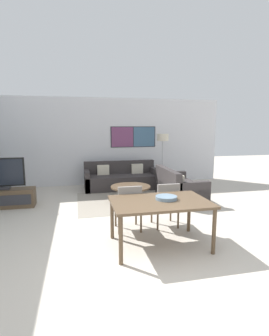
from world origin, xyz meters
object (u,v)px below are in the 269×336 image
coffee_table (131,190)px  floor_lamp (163,141)px  sofa_main (121,179)px  dining_chair_left (129,205)px  tv_console (3,198)px  dining_table (160,205)px  fruit_bowl (166,197)px  television (1,174)px  sofa_side (178,189)px  dining_chair_centre (166,201)px

coffee_table → floor_lamp: (1.37, 1.56, 1.14)m
sofa_main → dining_chair_left: bearing=-97.3°
tv_console → dining_table: (2.98, -2.72, 0.45)m
tv_console → floor_lamp: size_ratio=0.87×
coffee_table → fruit_bowl: (0.05, -2.57, 0.49)m
dining_chair_left → floor_lamp: 4.04m
tv_console → television: size_ratio=1.37×
fruit_bowl → dining_chair_left: bearing=126.7°
coffee_table → dining_chair_left: (-0.44, -1.93, 0.21)m
sofa_side → floor_lamp: bearing=-4.5°
sofa_main → floor_lamp: (1.37, 0.10, 1.16)m
coffee_table → dining_chair_left: size_ratio=1.18×
television → sofa_side: bearing=-2.6°
dining_table → sofa_main: bearing=89.0°
sofa_main → dining_chair_centre: bearing=-85.0°
tv_console → dining_chair_left: (2.62, -2.02, 0.28)m
dining_chair_centre → dining_chair_left: bearing=-176.8°
tv_console → sofa_side: size_ratio=0.90×
sofa_main → dining_chair_left: (-0.44, -3.39, 0.23)m
tv_console → floor_lamp: bearing=18.3°
sofa_side → fruit_bowl: (-1.19, -2.47, 0.50)m
dining_chair_centre → floor_lamp: floor_lamp is taller
sofa_main → dining_table: 4.11m
dining_chair_left → floor_lamp: (1.81, 3.49, 0.93)m
coffee_table → sofa_side: bearing=-4.7°
sofa_main → tv_console: bearing=-155.8°
television → dining_chair_centre: 3.90m
television → fruit_bowl: size_ratio=3.05×
television → fruit_bowl: bearing=-40.7°
dining_chair_left → fruit_bowl: (0.48, -0.65, 0.28)m
television → floor_lamp: 4.70m
sofa_main → dining_chair_centre: 3.37m
sofa_side → fruit_bowl: sofa_side is taller
television → dining_table: size_ratio=0.69×
fruit_bowl → floor_lamp: size_ratio=0.21×
fruit_bowl → floor_lamp: 4.39m
dining_chair_left → dining_chair_centre: bearing=3.2°
sofa_side → television: bearing=87.4°
tv_console → sofa_main: bearing=24.2°
dining_chair_centre → television: bearing=149.4°
sofa_side → dining_chair_left: (-1.68, -1.83, 0.23)m
sofa_side → dining_chair_centre: (-0.95, -1.78, 0.23)m
dining_chair_left → fruit_bowl: dining_chair_left is taller
dining_chair_centre → floor_lamp: (1.08, 3.45, 0.93)m
television → sofa_side: size_ratio=0.66×
dining_chair_left → sofa_main: bearing=82.7°
dining_chair_centre → sofa_main: bearing=95.0°
dining_chair_left → floor_lamp: floor_lamp is taller
dining_chair_centre → floor_lamp: size_ratio=0.52×
television → dining_table: 4.04m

